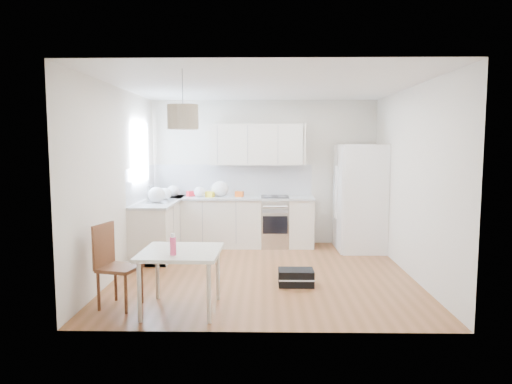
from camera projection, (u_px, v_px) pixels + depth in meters
The scene contains 29 objects.
floor at pixel (264, 273), 6.68m from camera, with size 4.20×4.20×0.00m, color brown.
ceiling at pixel (264, 86), 6.39m from camera, with size 4.20×4.20×0.00m, color white.
wall_back at pixel (264, 172), 8.62m from camera, with size 4.20×4.20×0.00m, color silver.
wall_left at pixel (119, 181), 6.57m from camera, with size 4.20×4.20×0.00m, color silver.
wall_right at pixel (411, 182), 6.50m from camera, with size 4.20×4.20×0.00m, color silver.
window_glassblock at pixel (140, 152), 7.67m from camera, with size 0.02×1.00×1.00m, color #BFE0F9.
cabinets_back at pixel (232, 222), 8.43m from camera, with size 3.00×0.60×0.88m, color silver.
cabinets_left at pixel (160, 228), 7.86m from camera, with size 0.60×1.80×0.88m, color silver.
counter_back at pixel (231, 198), 8.38m from camera, with size 3.02×0.64×0.04m, color #A7A9AB.
counter_left at pixel (159, 202), 7.81m from camera, with size 0.64×1.82×0.04m, color #A7A9AB.
backsplash_back at pixel (232, 180), 8.64m from camera, with size 3.00×0.01×0.58m, color silver.
backsplash_left at pixel (142, 184), 7.78m from camera, with size 0.01×1.80×0.58m, color silver.
upper_cabinets at pixel (256, 145), 8.41m from camera, with size 1.70×0.32×0.75m, color silver.
range_oven at pixel (275, 223), 8.42m from camera, with size 0.50×0.61×0.88m, color #B9BBBE, non-canonical shape.
sink at pixel (158, 201), 7.76m from camera, with size 0.50×0.80×0.16m, color #B9BBBE, non-canonical shape.
refrigerator at pixel (360, 198), 8.09m from camera, with size 0.89×0.94×1.88m, color white, non-canonical shape.
dining_table at pixel (181, 257), 5.14m from camera, with size 0.90×0.90×0.69m.
dining_chair at pixel (120, 266), 5.26m from camera, with size 0.41×0.41×0.97m, color #492416, non-canonical shape.
drink_bottle at pixel (173, 244), 4.90m from camera, with size 0.07×0.07×0.24m, color #DF3D66.
gym_bag at pixel (296, 277), 6.10m from camera, with size 0.47×0.31×0.22m, color black.
pendant_lamp at pixel (183, 117), 4.98m from camera, with size 0.34×0.34×0.26m, color beige.
grocery_bag_a at pixel (173, 191), 8.38m from camera, with size 0.23×0.20×0.21m, color white.
grocery_bag_b at pixel (200, 192), 8.32m from camera, with size 0.21×0.18×0.19m, color white.
grocery_bag_c at pixel (220, 189), 8.40m from camera, with size 0.32×0.27×0.29m, color white.
grocery_bag_d at pixel (165, 194), 7.95m from camera, with size 0.23×0.19×0.21m, color white.
grocery_bag_e at pixel (157, 195), 7.55m from camera, with size 0.29×0.24×0.26m, color white.
snack_orange at pixel (239, 194), 8.37m from camera, with size 0.15×0.09×0.10m, color #CF4D12.
snack_yellow at pixel (210, 194), 8.32m from camera, with size 0.15×0.09×0.10m, color yellow.
snack_red at pixel (191, 194), 8.44m from camera, with size 0.14×0.09×0.10m, color red.
Camera 1 is at (-0.01, -6.52, 1.89)m, focal length 32.00 mm.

